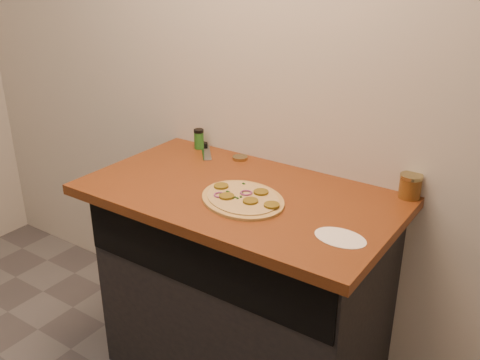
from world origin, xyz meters
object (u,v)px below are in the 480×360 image
Objects in this scene: pizza at (243,199)px; salsa_jar at (410,186)px; spice_shaker at (199,139)px; chefs_knife at (205,147)px.

salsa_jar is at bearing 37.07° from pizza.
pizza is 4.88× the size of spice_shaker.
pizza is at bearing -35.99° from spice_shaker.
spice_shaker is at bearing -178.50° from salsa_jar.
spice_shaker is at bearing -135.02° from chefs_knife.
spice_shaker is (-0.02, -0.02, 0.04)m from chefs_knife.
salsa_jar is 0.99× the size of spice_shaker.
salsa_jar reaches higher than pizza.
spice_shaker reaches higher than pizza.
spice_shaker is (-0.97, -0.03, 0.00)m from salsa_jar.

